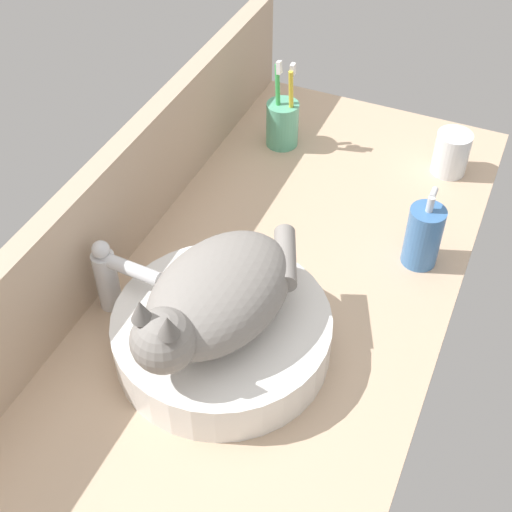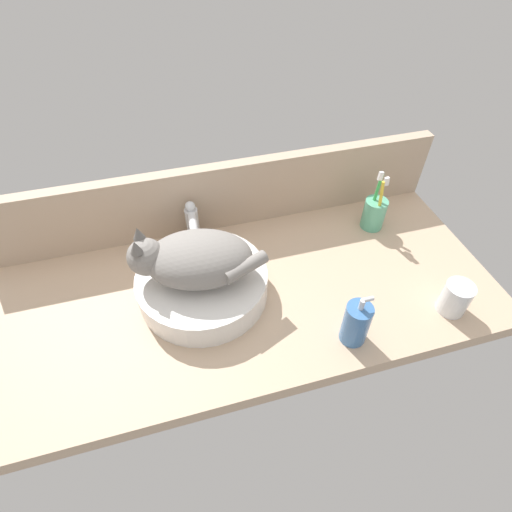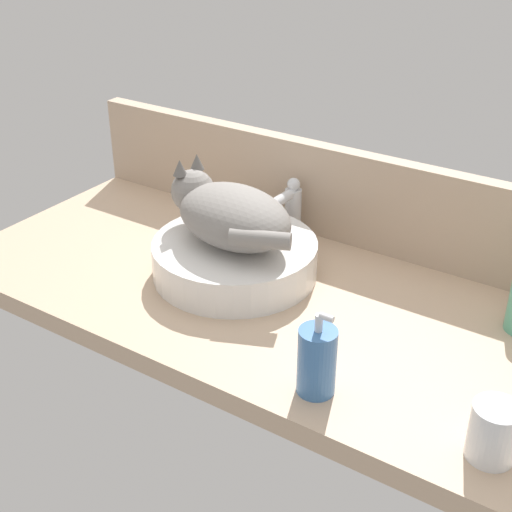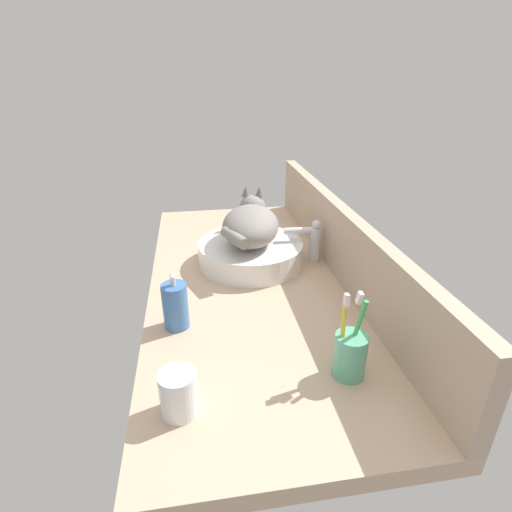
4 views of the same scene
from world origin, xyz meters
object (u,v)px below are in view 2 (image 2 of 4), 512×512
object	(u,v)px
faucet	(193,223)
toothbrush_cup	(374,213)
water_glass	(455,299)
soap_dispenser	(356,323)
sink_basin	(203,284)
cat	(193,258)

from	to	relation	value
faucet	toothbrush_cup	world-z (taller)	toothbrush_cup
toothbrush_cup	water_glass	distance (cm)	33.43
soap_dispenser	sink_basin	bearing A→B (deg)	143.99
soap_dispenser	water_glass	distance (cm)	26.76
sink_basin	faucet	xyz separation A→B (cm)	(0.99, 19.11, 3.74)
cat	soap_dispenser	world-z (taller)	cat
soap_dispenser	cat	bearing A→B (deg)	144.93
cat	water_glass	xyz separation A→B (cm)	(58.64, -21.41, -9.08)
cat	toothbrush_cup	bearing A→B (deg)	12.19
faucet	toothbrush_cup	size ratio (longest dim) A/B	0.73
cat	sink_basin	bearing A→B (deg)	-8.22
cat	faucet	xyz separation A→B (cm)	(2.34, 18.92, -5.58)
cat	water_glass	distance (cm)	63.08
toothbrush_cup	faucet	bearing A→B (deg)	172.05
cat	water_glass	bearing A→B (deg)	-20.06
sink_basin	soap_dispenser	xyz separation A→B (cm)	(30.61, -22.24, 2.12)
cat	water_glass	world-z (taller)	cat
water_glass	faucet	bearing A→B (deg)	144.38
sink_basin	soap_dispenser	world-z (taller)	soap_dispenser
soap_dispenser	water_glass	bearing A→B (deg)	2.21
sink_basin	water_glass	bearing A→B (deg)	-20.32
faucet	water_glass	xyz separation A→B (cm)	(56.29, -40.33, -3.50)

